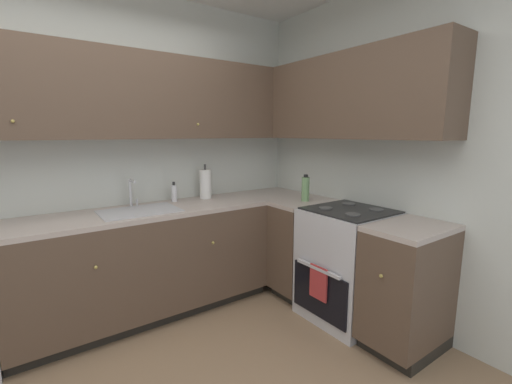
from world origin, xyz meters
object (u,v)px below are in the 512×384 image
at_px(oven_range, 348,263).
at_px(soap_bottle, 174,193).
at_px(paper_towel_roll, 205,184).
at_px(oil_bottle, 305,189).

xyz_separation_m(oven_range, soap_bottle, (-1.00, 1.16, 0.52)).
relative_size(oven_range, soap_bottle, 5.85).
bearing_deg(soap_bottle, oven_range, -49.11).
distance_m(oven_range, soap_bottle, 1.61).
distance_m(oven_range, paper_towel_roll, 1.45).
bearing_deg(soap_bottle, paper_towel_roll, -3.77).
bearing_deg(soap_bottle, oil_bottle, -33.81).
bearing_deg(paper_towel_roll, soap_bottle, 176.23).
distance_m(paper_towel_roll, oil_bottle, 0.93).
bearing_deg(paper_towel_roll, oven_range, -58.44).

